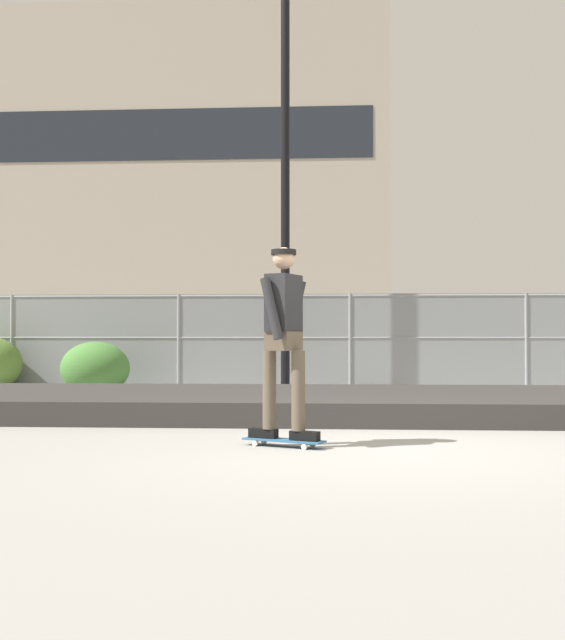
{
  "coord_description": "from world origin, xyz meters",
  "views": [
    {
      "loc": [
        -0.36,
        -7.25,
        1.04
      ],
      "look_at": [
        -0.97,
        2.6,
        1.25
      ],
      "focal_mm": 44.14,
      "sensor_mm": 36.0,
      "label": 1
    }
  ],
  "objects_px": {
    "shrub_center": "(95,368)",
    "street_lamp": "(285,129)",
    "parked_car_near": "(105,345)",
    "skateboard": "(284,441)",
    "parked_car_mid": "(346,345)",
    "skater": "(284,329)"
  },
  "relations": [
    {
      "from": "shrub_center",
      "to": "street_lamp",
      "type": "bearing_deg",
      "value": 5.58
    },
    {
      "from": "parked_car_near",
      "to": "shrub_center",
      "type": "height_order",
      "value": "parked_car_near"
    },
    {
      "from": "skateboard",
      "to": "parked_car_mid",
      "type": "distance_m",
      "value": 11.2
    },
    {
      "from": "skater",
      "to": "street_lamp",
      "type": "xyz_separation_m",
      "value": [
        -0.37,
        6.65,
        3.67
      ]
    },
    {
      "from": "skater",
      "to": "street_lamp",
      "type": "height_order",
      "value": "street_lamp"
    },
    {
      "from": "street_lamp",
      "to": "parked_car_mid",
      "type": "relative_size",
      "value": 1.76
    },
    {
      "from": "parked_car_near",
      "to": "parked_car_mid",
      "type": "distance_m",
      "value": 5.77
    },
    {
      "from": "skateboard",
      "to": "shrub_center",
      "type": "relative_size",
      "value": 0.66
    },
    {
      "from": "skateboard",
      "to": "parked_car_near",
      "type": "relative_size",
      "value": 0.18
    },
    {
      "from": "skateboard",
      "to": "parked_car_near",
      "type": "distance_m",
      "value": 12.18
    },
    {
      "from": "street_lamp",
      "to": "parked_car_near",
      "type": "distance_m",
      "value": 7.52
    },
    {
      "from": "skateboard",
      "to": "shrub_center",
      "type": "bearing_deg",
      "value": 120.64
    },
    {
      "from": "skater",
      "to": "shrub_center",
      "type": "bearing_deg",
      "value": 120.64
    },
    {
      "from": "street_lamp",
      "to": "parked_car_mid",
      "type": "bearing_deg",
      "value": 75.38
    },
    {
      "from": "skateboard",
      "to": "skater",
      "type": "relative_size",
      "value": 0.45
    },
    {
      "from": "skater",
      "to": "shrub_center",
      "type": "xyz_separation_m",
      "value": [
        -3.74,
        6.32,
        -0.63
      ]
    },
    {
      "from": "shrub_center",
      "to": "skateboard",
      "type": "bearing_deg",
      "value": -59.36
    },
    {
      "from": "skater",
      "to": "parked_car_mid",
      "type": "relative_size",
      "value": 0.41
    },
    {
      "from": "skater",
      "to": "parked_car_mid",
      "type": "distance_m",
      "value": 11.17
    },
    {
      "from": "street_lamp",
      "to": "shrub_center",
      "type": "relative_size",
      "value": 6.35
    },
    {
      "from": "parked_car_near",
      "to": "skateboard",
      "type": "bearing_deg",
      "value": -65.87
    },
    {
      "from": "parked_car_near",
      "to": "shrub_center",
      "type": "bearing_deg",
      "value": -75.58
    }
  ]
}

